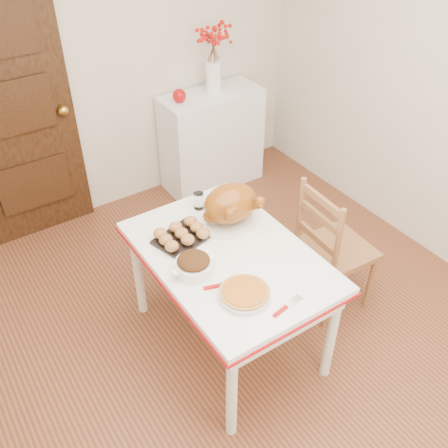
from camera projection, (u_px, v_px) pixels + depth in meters
floor at (249, 346)px, 3.34m from camera, size 3.50×4.00×0.00m
wall_back at (100, 64)px, 3.89m from camera, size 3.50×0.00×2.50m
door_back at (15, 115)px, 3.70m from camera, size 0.85×0.06×2.06m
sideboard at (212, 140)px, 4.61m from camera, size 0.88×0.39×0.88m
kitchen_table at (229, 299)px, 3.15m from camera, size 0.86×1.25×0.75m
chair_oak at (337, 247)px, 3.37m from camera, size 0.46×0.46×0.98m
berry_vase at (213, 60)px, 4.18m from camera, size 0.29×0.29×0.57m
apple at (179, 96)px, 4.17m from camera, size 0.11×0.11×0.11m
turkey_platter at (231, 205)px, 3.08m from camera, size 0.48×0.42×0.26m
pumpkin_pie at (245, 293)px, 2.64m from camera, size 0.29×0.29×0.06m
stuffing_dish at (194, 264)px, 2.78m from camera, size 0.32×0.29×0.10m
rolls_tray at (182, 235)px, 3.00m from camera, size 0.35×0.31×0.08m
pie_server at (287, 306)px, 2.60m from camera, size 0.21×0.09×0.01m
carving_knife at (226, 284)px, 2.72m from camera, size 0.25×0.13×0.01m
drinking_glass at (199, 201)px, 3.24m from camera, size 0.07×0.07×0.11m
shaker_pair at (233, 194)px, 3.32m from camera, size 0.08×0.03×0.08m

